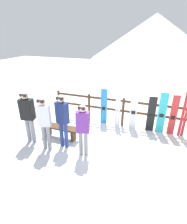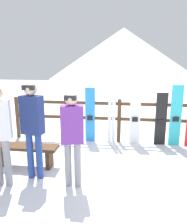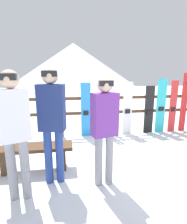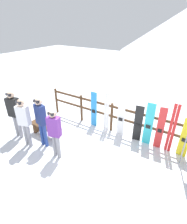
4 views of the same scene
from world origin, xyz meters
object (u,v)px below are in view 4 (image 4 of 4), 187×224
Objects in this scene: snowboard_cyan at (149,124)px; snowboard_red at (160,129)px; ski_pair_red at (172,129)px; snowboard_white at (121,117)px; snowboard_black_stripe at (138,124)px; person_navy at (41,118)px; ski_pair_white at (107,112)px; person_white at (24,119)px; person_black at (14,111)px; snowboard_yellow at (185,138)px; bench at (45,128)px; snowboard_blue at (94,110)px; person_purple at (55,131)px.

snowboard_red is (0.39, -0.00, -0.03)m from snowboard_cyan.
snowboard_cyan is at bearing -179.74° from ski_pair_red.
snowboard_white reaches higher than snowboard_black_stripe.
person_navy is at bearing -141.90° from snowboard_black_stripe.
ski_pair_white is (1.32, 2.03, -0.28)m from person_navy.
person_black is at bearing 167.32° from person_white.
snowboard_yellow is at bearing 26.29° from person_navy.
ski_pair_red reaches higher than snowboard_yellow.
person_white is 2.95m from ski_pair_white.
bench is 0.86× the size of snowboard_cyan.
snowboard_cyan is 0.74m from ski_pair_red.
ski_pair_white reaches higher than snowboard_blue.
bench is 4.77m from snowboard_yellow.
person_navy reaches higher than bench.
snowboard_cyan is (1.02, 0.00, 0.04)m from snowboard_white.
ski_pair_white reaches higher than snowboard_yellow.
snowboard_blue is at bearing 55.35° from bench.
person_black is at bearing 178.96° from person_purple.
person_purple is 3.11m from snowboard_cyan.
person_purple reaches higher than snowboard_black_stripe.
ski_pair_red reaches higher than bench.
person_white reaches higher than bench.
ski_pair_red reaches higher than snowboard_white.
person_purple is 0.79m from person_navy.
ski_pair_white reaches higher than snowboard_cyan.
snowboard_blue is 1.07× the size of snowboard_black_stripe.
person_navy is 1.33× the size of snowboard_yellow.
snowboard_cyan is 0.91× the size of ski_pair_red.
snowboard_red is (4.53, 2.17, -0.30)m from person_black.
bench is 3.72m from snowboard_cyan.
person_navy is 1.04× the size of ski_pair_red.
snowboard_black_stripe is 0.79× the size of ski_pair_red.
snowboard_blue is 1.85m from snowboard_black_stripe.
person_navy is (0.46, 0.31, 0.03)m from person_white.
person_black is 1.02× the size of person_white.
snowboard_cyan is at bearing -0.12° from ski_pair_white.
person_purple is at bearing -117.73° from snowboard_white.
bench is 4.07m from snowboard_red.
person_white is 0.55m from person_navy.
ski_pair_red is at bearing 24.04° from person_black.
person_black reaches higher than snowboard_red.
ski_pair_red is 0.47m from snowboard_yellow.
person_black is 4.38m from snowboard_black_stripe.
snowboard_black_stripe is (0.66, -0.00, -0.06)m from snowboard_white.
person_navy is 1.15× the size of snowboard_cyan.
ski_pair_white is at bearing 57.05° from person_navy.
person_white is at bearing -117.09° from snowboard_blue.
ski_pair_red reaches higher than snowboard_blue.
snowboard_cyan is (3.32, 1.61, 0.45)m from bench.
person_navy is at bearing -48.06° from bench.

